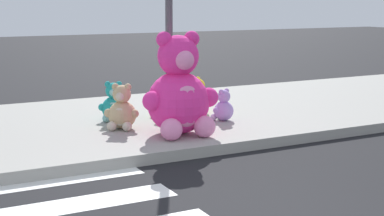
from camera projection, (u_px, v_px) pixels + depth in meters
The scene contains 8 objects.
sidewalk at pixel (90, 126), 9.13m from camera, with size 28.00×4.40×0.15m, color #9E9B93.
sign_pole at pixel (169, 12), 8.57m from camera, with size 0.56×0.11×3.20m.
plush_pink_large at pixel (179, 94), 8.20m from camera, with size 1.12×1.00×1.45m.
plush_lime at pixel (163, 104), 9.39m from camera, with size 0.38×0.43×0.56m.
plush_lavender at pixel (223, 108), 9.19m from camera, with size 0.37×0.36×0.51m.
plush_teal at pixel (114, 105), 9.18m from camera, with size 0.45×0.45×0.62m.
plush_tan at pixel (122, 111), 8.58m from camera, with size 0.47×0.49×0.68m.
plush_yellow at pixel (197, 99), 9.78m from camera, with size 0.44×0.43×0.61m.
Camera 1 is at (-2.73, -3.45, 2.03)m, focal length 54.56 mm.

